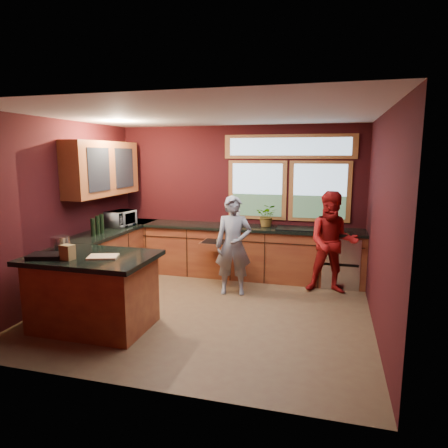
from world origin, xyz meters
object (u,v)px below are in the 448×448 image
at_px(stock_pot, 60,243).
at_px(person_grey, 233,246).
at_px(island, 93,291).
at_px(person_red, 332,243).
at_px(cutting_board, 103,257).

bearing_deg(stock_pot, person_grey, 38.11).
height_order(island, person_grey, person_grey).
bearing_deg(person_red, cutting_board, -144.56).
bearing_deg(cutting_board, person_grey, 55.11).
relative_size(person_grey, cutting_board, 4.46).
xyz_separation_m(island, cutting_board, (0.20, -0.05, 0.48)).
bearing_deg(person_red, island, -147.18).
height_order(person_red, cutting_board, person_red).
xyz_separation_m(cutting_board, stock_pot, (-0.75, 0.20, 0.08)).
bearing_deg(person_red, person_grey, -166.67).
height_order(person_grey, person_red, person_red).
bearing_deg(island, person_red, 36.41).
bearing_deg(island, person_grey, 50.10).
distance_m(island, stock_pot, 0.80).
xyz_separation_m(island, person_red, (2.91, 2.14, 0.33)).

